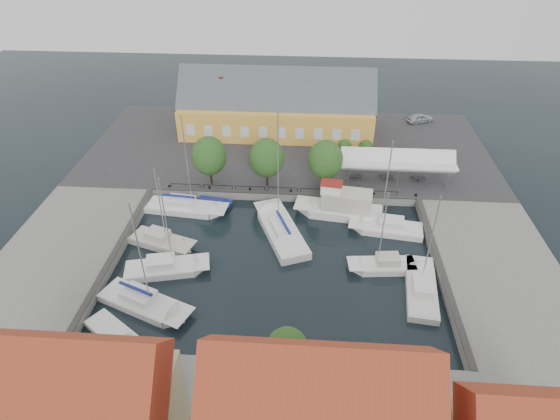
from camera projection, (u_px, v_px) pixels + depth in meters
The scene contains 21 objects.
ground at pixel (276, 254), 48.77m from camera, with size 140.00×140.00×0.00m, color black.
north_quay at pixel (288, 149), 67.37m from camera, with size 56.00×26.00×1.00m, color #2D2D30.
west_quay at pixel (62, 254), 48.09m from camera, with size 12.00×24.00×1.00m, color slate.
east_quay at pixel (499, 274), 45.59m from camera, with size 12.00×24.00×1.00m, color slate.
quay_edge_fittings at pixel (279, 220), 52.06m from camera, with size 56.00×24.72×0.40m.
warehouse at pixel (273, 108), 69.68m from camera, with size 28.56×14.00×9.55m.
tent_canopy at pixel (398, 161), 57.78m from camera, with size 14.00×4.00×2.83m.
quay_trees at pixel (267, 158), 55.96m from camera, with size 18.20×4.20×6.30m.
car_silver at pixel (420, 118), 73.44m from camera, with size 1.67×4.14×1.41m, color #B7BBBF.
car_red at pixel (262, 153), 63.71m from camera, with size 1.66×4.77×1.57m, color #581418.
center_sailboat at pixel (281, 232), 51.36m from camera, with size 7.02×11.14×14.62m.
trawler at pixel (342, 208), 54.09m from camera, with size 10.47×4.40×5.00m.
east_boat_a at pixel (387, 229), 51.96m from camera, with size 8.43×3.83×11.57m.
east_boat_b at pixel (384, 267), 46.78m from camera, with size 7.13×2.92×9.70m.
east_boat_c at pixel (421, 291), 44.01m from camera, with size 3.68×8.80×10.93m.
west_boat_a at pixel (185, 208), 55.29m from camera, with size 9.96×3.75×12.72m.
west_boat_b at pixel (161, 242), 50.01m from camera, with size 7.60×4.65×10.10m.
west_boat_c at pixel (165, 269), 46.49m from camera, with size 8.68×4.45×11.32m.
west_boat_d at pixel (144, 304), 42.60m from camera, with size 9.50×6.05×12.25m.
launch_sw at pixel (112, 332), 40.09m from camera, with size 5.67×4.83×0.98m.
launch_nw at pixel (214, 204), 56.38m from camera, with size 4.53×2.49×0.88m.
Camera 1 is at (3.00, -37.38, 31.52)m, focal length 30.00 mm.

